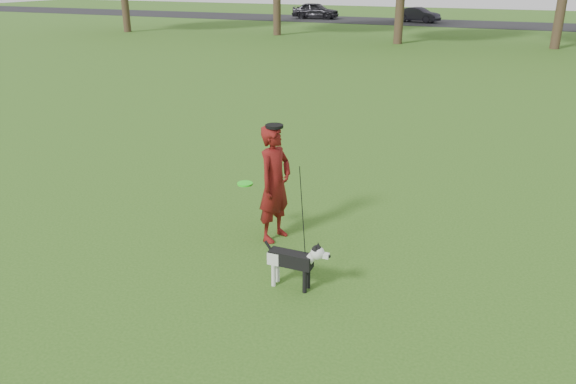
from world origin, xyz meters
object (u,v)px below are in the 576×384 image
at_px(car_left, 316,10).
at_px(dog, 296,259).
at_px(man, 275,184).
at_px(car_mid, 418,15).

bearing_deg(car_left, dog, -163.36).
xyz_separation_m(man, dog, (0.83, -1.21, -0.46)).
distance_m(car_left, car_mid, 8.61).
xyz_separation_m(dog, car_mid, (-6.22, 40.63, 0.16)).
relative_size(car_left, car_mid, 1.15).
bearing_deg(car_mid, dog, -154.58).
xyz_separation_m(car_left, car_mid, (8.61, 0.00, -0.11)).
bearing_deg(car_left, man, -163.86).
height_order(man, dog, man).
bearing_deg(man, dog, -134.20).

